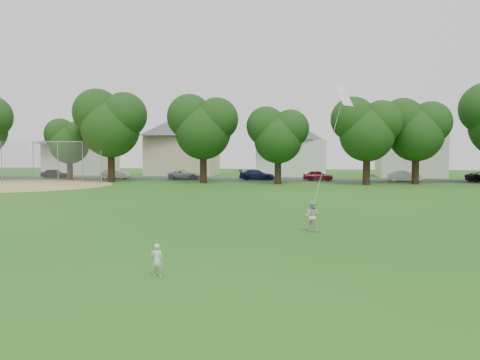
% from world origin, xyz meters
% --- Properties ---
extents(ground, '(160.00, 160.00, 0.00)m').
position_xyz_m(ground, '(0.00, 0.00, 0.00)').
color(ground, '#155112').
rests_on(ground, ground).
extents(street, '(90.00, 7.00, 0.01)m').
position_xyz_m(street, '(0.00, 42.00, 0.01)').
color(street, '#2D2D30').
rests_on(street, ground).
extents(dirt_infield, '(18.00, 18.00, 0.02)m').
position_xyz_m(dirt_infield, '(-26.00, 28.00, 0.01)').
color(dirt_infield, '#9E7F51').
rests_on(dirt_infield, ground).
extents(toddler, '(0.36, 0.27, 0.90)m').
position_xyz_m(toddler, '(-0.88, -2.98, 0.45)').
color(toddler, silver).
rests_on(toddler, ground).
extents(older_boy, '(0.68, 0.56, 1.27)m').
position_xyz_m(older_boy, '(3.12, 4.90, 0.64)').
color(older_boy, beige).
rests_on(older_boy, ground).
extents(kite, '(1.15, 1.13, 5.39)m').
position_xyz_m(kite, '(3.77, 5.34, 3.32)').
color(kite, white).
rests_on(kite, ground).
extents(baseball_backstop, '(10.13, 3.56, 4.53)m').
position_xyz_m(baseball_backstop, '(-24.93, 33.00, 2.26)').
color(baseball_backstop, gray).
rests_on(baseball_backstop, ground).
extents(tree_row, '(82.74, 9.71, 10.89)m').
position_xyz_m(tree_row, '(2.10, 35.49, 6.55)').
color(tree_row, black).
rests_on(tree_row, ground).
extents(parked_cars, '(64.15, 2.32, 1.29)m').
position_xyz_m(parked_cars, '(3.05, 41.00, 0.62)').
color(parked_cars, black).
rests_on(parked_cars, ground).
extents(house_row, '(76.69, 14.05, 10.41)m').
position_xyz_m(house_row, '(-0.86, 52.00, 4.97)').
color(house_row, beige).
rests_on(house_row, ground).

